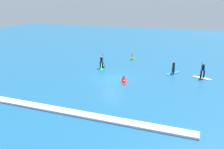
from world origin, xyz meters
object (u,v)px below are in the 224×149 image
surfer_on_white_board (202,74)px  marker_buoy (132,58)px  surfer_on_red_board (124,80)px  surfer_on_green_board (101,65)px  surfer_on_blue_board (173,71)px

surfer_on_white_board → marker_buoy: 12.67m
surfer_on_red_board → surfer_on_green_board: bearing=-150.3°
surfer_on_blue_board → surfer_on_white_board: bearing=108.1°
surfer_on_blue_board → surfer_on_white_board: (3.64, -0.87, 0.15)m
surfer_on_blue_board → marker_buoy: size_ratio=2.10×
surfer_on_red_board → marker_buoy: (-2.10, 10.81, 0.08)m
surfer_on_white_board → surfer_on_blue_board: bearing=5.6°
surfer_on_green_board → surfer_on_white_board: (13.59, 0.20, 0.06)m
surfer_on_red_board → marker_buoy: bearing=172.1°
surfer_on_green_board → surfer_on_blue_board: surfer_on_green_board is taller
surfer_on_blue_board → surfer_on_red_board: size_ratio=0.86×
surfer_on_blue_board → surfer_on_green_board: bearing=-52.4°
surfer_on_red_board → marker_buoy: marker_buoy is taller
surfer_on_red_board → surfer_on_white_board: size_ratio=1.21×
marker_buoy → surfer_on_white_board: bearing=-30.3°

